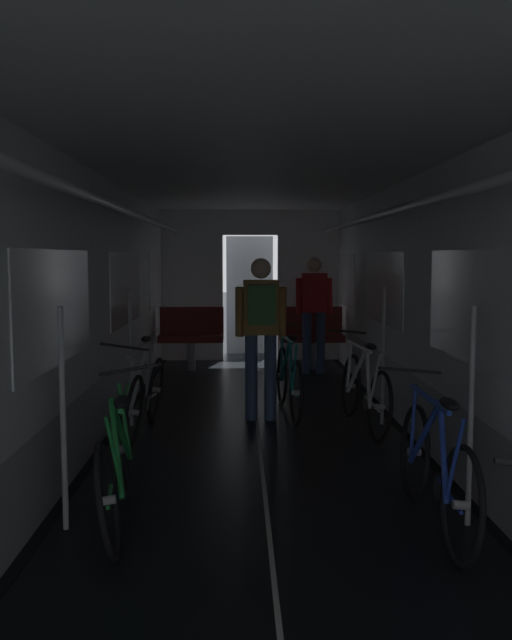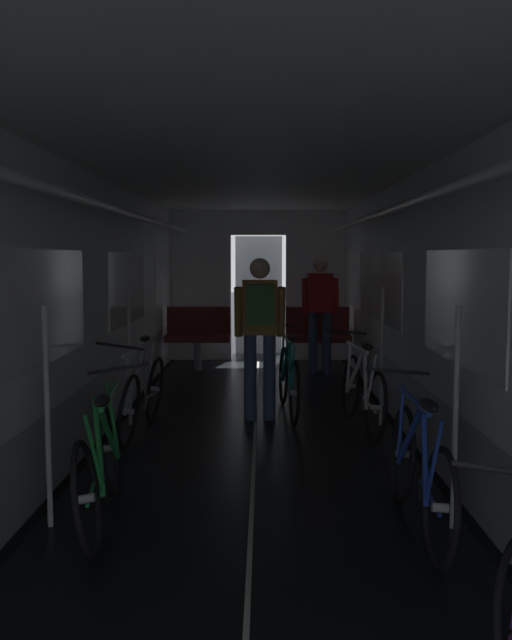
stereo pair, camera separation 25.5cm
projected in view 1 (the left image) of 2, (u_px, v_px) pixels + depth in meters
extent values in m
cube|color=black|center=(85.00, 471.00, 5.38)|extent=(0.08, 11.50, 0.01)
cube|color=black|center=(437.00, 468.00, 5.45)|extent=(0.08, 11.50, 0.01)
cube|color=beige|center=(262.00, 469.00, 5.41)|extent=(0.03, 11.27, 0.00)
cube|color=#9EA0A5|center=(72.00, 434.00, 5.35)|extent=(0.12, 11.50, 0.60)
cube|color=white|center=(68.00, 279.00, 5.23)|extent=(0.12, 11.50, 1.85)
cube|color=white|center=(57.00, 308.00, 4.68)|extent=(0.02, 1.90, 0.80)
cube|color=white|center=(126.00, 288.00, 7.54)|extent=(0.02, 1.90, 0.80)
cube|color=white|center=(157.00, 279.00, 10.40)|extent=(0.02, 1.90, 0.80)
cube|color=yellow|center=(69.00, 304.00, 5.02)|extent=(0.01, 0.20, 0.28)
cylinder|color=white|center=(110.00, 205.00, 5.19)|extent=(0.07, 11.04, 0.07)
cylinder|color=#B7BABF|center=(63.00, 419.00, 4.17)|extent=(0.04, 0.04, 1.40)
cylinder|color=#B7BABF|center=(131.00, 357.00, 6.76)|extent=(0.04, 0.04, 1.40)
cube|color=#9EA0A5|center=(450.00, 432.00, 5.42)|extent=(0.12, 11.50, 0.60)
cube|color=white|center=(454.00, 279.00, 5.31)|extent=(0.12, 11.50, 1.85)
cube|color=white|center=(470.00, 307.00, 4.75)|extent=(0.02, 1.90, 0.80)
cube|color=white|center=(383.00, 288.00, 7.61)|extent=(0.02, 1.90, 0.80)
cube|color=white|center=(344.00, 279.00, 10.47)|extent=(0.02, 1.90, 0.80)
cube|color=yellow|center=(459.00, 304.00, 5.00)|extent=(0.01, 0.20, 0.28)
cylinder|color=white|center=(413.00, 205.00, 5.24)|extent=(0.07, 11.04, 0.07)
cylinder|color=#B7BABF|center=(471.00, 417.00, 4.23)|extent=(0.04, 0.04, 1.40)
cylinder|color=#B7BABF|center=(383.00, 356.00, 6.82)|extent=(0.04, 0.04, 1.40)
cube|color=white|center=(192.00, 286.00, 11.06)|extent=(1.00, 0.12, 2.45)
cube|color=white|center=(308.00, 286.00, 11.10)|extent=(1.00, 0.12, 2.45)
cube|color=white|center=(250.00, 223.00, 10.98)|extent=(0.90, 0.12, 0.40)
cube|color=#4C4F54|center=(250.00, 295.00, 11.80)|extent=(0.81, 0.04, 2.05)
cube|color=white|center=(262.00, 151.00, 5.18)|extent=(3.14, 11.62, 0.12)
cylinder|color=gray|center=(191.00, 356.00, 10.10)|extent=(0.12, 0.12, 0.44)
cube|color=maroon|center=(191.00, 338.00, 10.07)|extent=(0.96, 0.44, 0.10)
cube|color=maroon|center=(192.00, 320.00, 10.24)|extent=(0.96, 0.08, 0.40)
torus|color=gray|center=(164.00, 307.00, 10.24)|extent=(0.14, 0.14, 0.02)
cylinder|color=gray|center=(311.00, 355.00, 10.14)|extent=(0.12, 0.12, 0.44)
cube|color=maroon|center=(311.00, 338.00, 10.12)|extent=(0.96, 0.44, 0.10)
cube|color=maroon|center=(310.00, 320.00, 10.28)|extent=(0.96, 0.08, 0.40)
torus|color=gray|center=(282.00, 307.00, 10.28)|extent=(0.14, 0.14, 0.02)
torus|color=black|center=(461.00, 505.00, 3.73)|extent=(0.09, 0.67, 0.67)
cylinder|color=#B2B2B7|center=(461.00, 505.00, 3.73)|extent=(0.09, 0.05, 0.06)
torus|color=black|center=(414.00, 452.00, 4.75)|extent=(0.09, 0.67, 0.67)
cylinder|color=#B2B2B7|center=(414.00, 452.00, 4.75)|extent=(0.09, 0.05, 0.06)
cylinder|color=#2342B7|center=(425.00, 433.00, 4.41)|extent=(0.08, 0.54, 0.56)
cylinder|color=#2342B7|center=(443.00, 451.00, 4.00)|extent=(0.08, 0.34, 0.55)
cylinder|color=#2342B7|center=(429.00, 398.00, 4.23)|extent=(0.04, 0.82, 0.04)
cylinder|color=#2342B7|center=(455.00, 459.00, 3.78)|extent=(0.06, 0.16, 0.49)
cylinder|color=#2342B7|center=(449.00, 495.00, 3.96)|extent=(0.03, 0.45, 0.07)
cylinder|color=#2342B7|center=(413.00, 419.00, 4.69)|extent=(0.07, 0.09, 0.49)
cylinder|color=black|center=(438.00, 486.00, 4.18)|extent=(0.03, 0.17, 0.17)
ellipsoid|color=black|center=(450.00, 404.00, 3.80)|extent=(0.10, 0.24, 0.07)
cylinder|color=black|center=(410.00, 370.00, 4.68)|extent=(0.44, 0.03, 0.06)
torus|color=black|center=(379.00, 407.00, 6.18)|extent=(0.17, 0.68, 0.67)
cylinder|color=#B2B2B7|center=(379.00, 407.00, 6.18)|extent=(0.10, 0.06, 0.06)
torus|color=black|center=(351.00, 386.00, 7.18)|extent=(0.17, 0.68, 0.67)
cylinder|color=#B2B2B7|center=(351.00, 386.00, 7.18)|extent=(0.10, 0.06, 0.06)
cylinder|color=silver|center=(357.00, 370.00, 6.85)|extent=(0.14, 0.54, 0.56)
cylinder|color=silver|center=(368.00, 377.00, 6.44)|extent=(0.06, 0.35, 0.55)
cylinder|color=silver|center=(359.00, 347.00, 6.67)|extent=(0.12, 0.82, 0.04)
cylinder|color=silver|center=(375.00, 379.00, 6.22)|extent=(0.09, 0.16, 0.49)
cylinder|color=silver|center=(373.00, 404.00, 6.40)|extent=(0.06, 0.45, 0.07)
cylinder|color=silver|center=(349.00, 364.00, 7.13)|extent=(0.07, 0.09, 0.49)
cylinder|color=black|center=(366.00, 401.00, 6.63)|extent=(0.05, 0.17, 0.17)
ellipsoid|color=black|center=(371.00, 346.00, 6.24)|extent=(0.12, 0.25, 0.07)
cylinder|color=black|center=(346.00, 331.00, 7.11)|extent=(0.44, 0.07, 0.07)
torus|color=black|center=(156.00, 390.00, 6.97)|extent=(0.16, 0.68, 0.67)
cylinder|color=#B2B2B7|center=(156.00, 390.00, 6.97)|extent=(0.10, 0.06, 0.06)
torus|color=black|center=(134.00, 412.00, 5.96)|extent=(0.16, 0.68, 0.67)
cylinder|color=#B2B2B7|center=(134.00, 412.00, 5.96)|extent=(0.10, 0.06, 0.06)
cylinder|color=#ADAFB5|center=(138.00, 381.00, 6.25)|extent=(0.14, 0.54, 0.56)
cylinder|color=#ADAFB5|center=(147.00, 374.00, 6.66)|extent=(0.08, 0.35, 0.55)
cylinder|color=#ADAFB5|center=(138.00, 351.00, 6.38)|extent=(0.09, 0.82, 0.04)
cylinder|color=#ADAFB5|center=(151.00, 368.00, 6.88)|extent=(0.09, 0.16, 0.49)
cylinder|color=#ADAFB5|center=(152.00, 396.00, 6.75)|extent=(0.05, 0.45, 0.07)
cylinder|color=#ADAFB5|center=(131.00, 385.00, 5.97)|extent=(0.08, 0.09, 0.49)
cylinder|color=black|center=(147.00, 403.00, 6.53)|extent=(0.04, 0.17, 0.17)
ellipsoid|color=black|center=(146.00, 339.00, 6.81)|extent=(0.11, 0.25, 0.07)
cylinder|color=black|center=(125.00, 347.00, 5.92)|extent=(0.44, 0.05, 0.08)
torus|color=black|center=(108.00, 501.00, 3.81)|extent=(0.21, 0.68, 0.67)
cylinder|color=#B2B2B7|center=(108.00, 501.00, 3.81)|extent=(0.10, 0.06, 0.06)
torus|color=black|center=(120.00, 450.00, 4.81)|extent=(0.21, 0.68, 0.67)
cylinder|color=#B2B2B7|center=(120.00, 450.00, 4.81)|extent=(0.10, 0.06, 0.06)
cylinder|color=#1E8438|center=(121.00, 431.00, 4.49)|extent=(0.07, 0.55, 0.56)
cylinder|color=#1E8438|center=(116.00, 448.00, 4.08)|extent=(0.15, 0.33, 0.55)
cylinder|color=#1E8438|center=(125.00, 397.00, 4.31)|extent=(0.13, 0.82, 0.04)
cylinder|color=#1E8438|center=(114.00, 455.00, 3.86)|extent=(0.08, 0.17, 0.49)
cylinder|color=#1E8438|center=(110.00, 491.00, 4.03)|extent=(0.08, 0.45, 0.07)
cylinder|color=#1E8438|center=(124.00, 417.00, 4.77)|extent=(0.11, 0.08, 0.49)
cylinder|color=black|center=(113.00, 482.00, 4.25)|extent=(0.05, 0.17, 0.17)
ellipsoid|color=black|center=(122.00, 402.00, 3.89)|extent=(0.12, 0.25, 0.07)
cylinder|color=black|center=(131.00, 369.00, 4.76)|extent=(0.44, 0.07, 0.09)
cylinder|color=#384C75|center=(251.00, 377.00, 7.03)|extent=(0.13, 0.13, 0.90)
cylinder|color=#384C75|center=(270.00, 377.00, 7.04)|extent=(0.13, 0.13, 0.90)
cube|color=olive|center=(261.00, 307.00, 6.97)|extent=(0.36, 0.22, 0.56)
cylinder|color=olive|center=(240.00, 312.00, 6.98)|extent=(0.09, 0.20, 0.53)
cylinder|color=olive|center=(282.00, 312.00, 7.00)|extent=(0.09, 0.20, 0.53)
sphere|color=beige|center=(261.00, 268.00, 6.93)|extent=(0.21, 0.21, 0.21)
cube|color=#3D703D|center=(262.00, 305.00, 6.79)|extent=(0.28, 0.16, 0.40)
torus|color=black|center=(296.00, 393.00, 6.80)|extent=(0.11, 0.67, 0.67)
cylinder|color=#B2B2B7|center=(296.00, 393.00, 6.80)|extent=(0.10, 0.06, 0.05)
torus|color=black|center=(282.00, 375.00, 7.81)|extent=(0.11, 0.67, 0.67)
cylinder|color=#B2B2B7|center=(282.00, 375.00, 7.81)|extent=(0.10, 0.06, 0.05)
cylinder|color=teal|center=(285.00, 361.00, 7.47)|extent=(0.10, 0.54, 0.56)
cylinder|color=teal|center=(291.00, 367.00, 7.07)|extent=(0.05, 0.34, 0.55)
cylinder|color=teal|center=(287.00, 338.00, 7.29)|extent=(0.10, 0.82, 0.04)
cylinder|color=teal|center=(295.00, 368.00, 6.84)|extent=(0.05, 0.16, 0.49)
cylinder|color=teal|center=(293.00, 391.00, 7.02)|extent=(0.06, 0.45, 0.07)
cylinder|color=teal|center=(282.00, 355.00, 7.75)|extent=(0.04, 0.09, 0.49)
cylinder|color=black|center=(290.00, 389.00, 7.25)|extent=(0.03, 0.17, 0.17)
ellipsoid|color=black|center=(293.00, 338.00, 6.86)|extent=(0.11, 0.25, 0.06)
cylinder|color=black|center=(281.00, 325.00, 7.74)|extent=(0.44, 0.06, 0.04)
cylinder|color=#384C75|center=(320.00, 343.00, 9.82)|extent=(0.13, 0.13, 0.90)
cylinder|color=#384C75|center=(307.00, 343.00, 9.82)|extent=(0.13, 0.13, 0.90)
cube|color=red|center=(314.00, 293.00, 9.75)|extent=(0.36, 0.22, 0.56)
cylinder|color=red|center=(329.00, 296.00, 9.74)|extent=(0.09, 0.20, 0.53)
cylinder|color=red|center=(299.00, 296.00, 9.73)|extent=(0.09, 0.20, 0.53)
sphere|color=beige|center=(314.00, 265.00, 9.72)|extent=(0.21, 0.21, 0.21)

